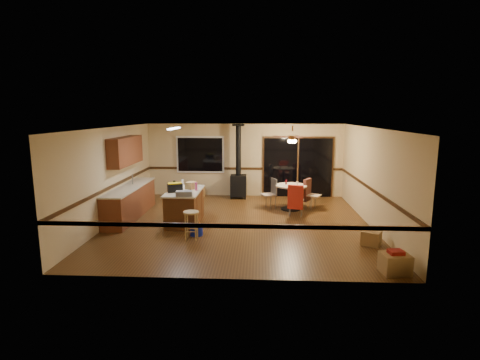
# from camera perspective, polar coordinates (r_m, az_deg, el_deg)

# --- Properties ---
(floor) EXTENTS (7.00, 7.00, 0.00)m
(floor) POSITION_cam_1_polar(r_m,az_deg,el_deg) (10.32, -0.09, -6.60)
(floor) COLOR #503216
(floor) RESTS_ON ground
(ceiling) EXTENTS (7.00, 7.00, 0.00)m
(ceiling) POSITION_cam_1_polar(r_m,az_deg,el_deg) (9.88, -0.09, 7.99)
(ceiling) COLOR silver
(ceiling) RESTS_ON ground
(wall_back) EXTENTS (7.00, 0.00, 7.00)m
(wall_back) POSITION_cam_1_polar(r_m,az_deg,el_deg) (13.48, 0.71, 3.04)
(wall_back) COLOR tan
(wall_back) RESTS_ON ground
(wall_front) EXTENTS (7.00, 0.00, 7.00)m
(wall_front) POSITION_cam_1_polar(r_m,az_deg,el_deg) (6.60, -1.73, -4.56)
(wall_front) COLOR tan
(wall_front) RESTS_ON ground
(wall_left) EXTENTS (0.00, 7.00, 7.00)m
(wall_left) POSITION_cam_1_polar(r_m,az_deg,el_deg) (10.79, -19.00, 0.67)
(wall_left) COLOR tan
(wall_left) RESTS_ON ground
(wall_right) EXTENTS (0.00, 7.00, 7.00)m
(wall_right) POSITION_cam_1_polar(r_m,az_deg,el_deg) (10.43, 19.48, 0.34)
(wall_right) COLOR tan
(wall_right) RESTS_ON ground
(chair_rail) EXTENTS (7.00, 7.00, 0.08)m
(chair_rail) POSITION_cam_1_polar(r_m,az_deg,el_deg) (10.07, -0.09, -1.14)
(chair_rail) COLOR #37200D
(chair_rail) RESTS_ON ground
(window) EXTENTS (1.72, 0.10, 1.32)m
(window) POSITION_cam_1_polar(r_m,az_deg,el_deg) (13.56, -6.08, 3.88)
(window) COLOR black
(window) RESTS_ON ground
(sliding_door) EXTENTS (2.52, 0.10, 2.10)m
(sliding_door) POSITION_cam_1_polar(r_m,az_deg,el_deg) (13.52, 8.78, 1.87)
(sliding_door) COLOR black
(sliding_door) RESTS_ON ground
(lower_cabinets) EXTENTS (0.60, 3.00, 0.86)m
(lower_cabinets) POSITION_cam_1_polar(r_m,az_deg,el_deg) (11.30, -16.39, -3.26)
(lower_cabinets) COLOR brown
(lower_cabinets) RESTS_ON ground
(countertop) EXTENTS (0.64, 3.04, 0.04)m
(countertop) POSITION_cam_1_polar(r_m,az_deg,el_deg) (11.21, -16.51, -1.03)
(countertop) COLOR #BDAF93
(countertop) RESTS_ON lower_cabinets
(upper_cabinets) EXTENTS (0.35, 2.00, 0.80)m
(upper_cabinets) POSITION_cam_1_polar(r_m,az_deg,el_deg) (11.30, -17.03, 4.26)
(upper_cabinets) COLOR brown
(upper_cabinets) RESTS_ON ground
(kitchen_island) EXTENTS (0.88, 1.68, 0.90)m
(kitchen_island) POSITION_cam_1_polar(r_m,az_deg,el_deg) (10.38, -8.40, -4.01)
(kitchen_island) COLOR #532D14
(kitchen_island) RESTS_ON ground
(wood_stove) EXTENTS (0.55, 0.50, 2.52)m
(wood_stove) POSITION_cam_1_polar(r_m,az_deg,el_deg) (13.13, -0.24, 0.32)
(wood_stove) COLOR black
(wood_stove) RESTS_ON ground
(ceiling_fan) EXTENTS (0.24, 0.24, 0.55)m
(ceiling_fan) POSITION_cam_1_polar(r_m,az_deg,el_deg) (11.49, 7.98, 6.27)
(ceiling_fan) COLOR brown
(ceiling_fan) RESTS_ON ceiling
(fluorescent_strip) EXTENTS (0.10, 1.20, 0.04)m
(fluorescent_strip) POSITION_cam_1_polar(r_m,az_deg,el_deg) (10.43, -10.01, 7.74)
(fluorescent_strip) COLOR white
(fluorescent_strip) RESTS_ON ceiling
(toolbox_grey) EXTENTS (0.44, 0.28, 0.13)m
(toolbox_grey) POSITION_cam_1_polar(r_m,az_deg,el_deg) (9.60, -8.52, -2.04)
(toolbox_grey) COLOR slate
(toolbox_grey) RESTS_ON kitchen_island
(toolbox_black) EXTENTS (0.44, 0.33, 0.22)m
(toolbox_black) POSITION_cam_1_polar(r_m,az_deg,el_deg) (10.12, -9.88, -1.19)
(toolbox_black) COLOR black
(toolbox_black) RESTS_ON kitchen_island
(toolbox_yellow_lid) EXTENTS (0.40, 0.30, 0.03)m
(toolbox_yellow_lid) POSITION_cam_1_polar(r_m,az_deg,el_deg) (10.10, -9.90, -0.51)
(toolbox_yellow_lid) COLOR gold
(toolbox_yellow_lid) RESTS_ON toolbox_black
(box_on_island) EXTENTS (0.31, 0.35, 0.19)m
(box_on_island) POSITION_cam_1_polar(r_m,az_deg,el_deg) (10.48, -7.49, -0.80)
(box_on_island) COLOR olive
(box_on_island) RESTS_ON kitchen_island
(bottle_dark) EXTENTS (0.08, 0.08, 0.26)m
(bottle_dark) POSITION_cam_1_polar(r_m,az_deg,el_deg) (10.38, -9.98, -0.80)
(bottle_dark) COLOR black
(bottle_dark) RESTS_ON kitchen_island
(bottle_pink) EXTENTS (0.09, 0.09, 0.22)m
(bottle_pink) POSITION_cam_1_polar(r_m,az_deg,el_deg) (10.23, -6.69, -0.98)
(bottle_pink) COLOR #D84C8C
(bottle_pink) RESTS_ON kitchen_island
(bottle_white) EXTENTS (0.07, 0.07, 0.17)m
(bottle_white) POSITION_cam_1_polar(r_m,az_deg,el_deg) (11.00, -8.75, -0.37)
(bottle_white) COLOR white
(bottle_white) RESTS_ON kitchen_island
(bar_stool) EXTENTS (0.38, 0.38, 0.68)m
(bar_stool) POSITION_cam_1_polar(r_m,az_deg,el_deg) (9.04, -7.42, -6.87)
(bar_stool) COLOR tan
(bar_stool) RESTS_ON floor
(blue_bucket) EXTENTS (0.38, 0.38, 0.26)m
(blue_bucket) POSITION_cam_1_polar(r_m,az_deg,el_deg) (9.36, -6.65, -7.59)
(blue_bucket) COLOR #0D21C2
(blue_bucket) RESTS_ON floor
(dining_table) EXTENTS (0.97, 0.97, 0.78)m
(dining_table) POSITION_cam_1_polar(r_m,az_deg,el_deg) (11.72, 7.78, -1.94)
(dining_table) COLOR black
(dining_table) RESTS_ON ground
(glass_red) EXTENTS (0.07, 0.07, 0.15)m
(glass_red) POSITION_cam_1_polar(r_m,az_deg,el_deg) (11.75, 7.05, -0.31)
(glass_red) COLOR #590C14
(glass_red) RESTS_ON dining_table
(glass_cream) EXTENTS (0.07, 0.07, 0.13)m
(glass_cream) POSITION_cam_1_polar(r_m,az_deg,el_deg) (11.63, 8.72, -0.50)
(glass_cream) COLOR beige
(glass_cream) RESTS_ON dining_table
(chair_left) EXTENTS (0.53, 0.53, 0.51)m
(chair_left) POSITION_cam_1_polar(r_m,az_deg,el_deg) (11.81, 4.82, -1.52)
(chair_left) COLOR tan
(chair_left) RESTS_ON ground
(chair_near) EXTENTS (0.52, 0.55, 0.70)m
(chair_near) POSITION_cam_1_polar(r_m,az_deg,el_deg) (10.86, 8.47, -2.59)
(chair_near) COLOR tan
(chair_near) RESTS_ON ground
(chair_right) EXTENTS (0.61, 0.59, 0.70)m
(chair_right) POSITION_cam_1_polar(r_m,az_deg,el_deg) (11.90, 10.32, -1.52)
(chair_right) COLOR tan
(chair_right) RESTS_ON ground
(box_under_window) EXTENTS (0.55, 0.48, 0.39)m
(box_under_window) POSITION_cam_1_polar(r_m,az_deg,el_deg) (13.44, -6.58, -1.84)
(box_under_window) COLOR olive
(box_under_window) RESTS_ON floor
(box_corner_a) EXTENTS (0.55, 0.48, 0.38)m
(box_corner_a) POSITION_cam_1_polar(r_m,az_deg,el_deg) (7.77, 22.56, -11.67)
(box_corner_a) COLOR olive
(box_corner_a) RESTS_ON floor
(box_corner_b) EXTENTS (0.52, 0.50, 0.33)m
(box_corner_b) POSITION_cam_1_polar(r_m,az_deg,el_deg) (9.14, 19.36, -8.35)
(box_corner_b) COLOR olive
(box_corner_b) RESTS_ON floor
(box_small_red) EXTENTS (0.29, 0.25, 0.07)m
(box_small_red) POSITION_cam_1_polar(r_m,az_deg,el_deg) (7.69, 22.67, -10.10)
(box_small_red) COLOR maroon
(box_small_red) RESTS_ON box_corner_a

